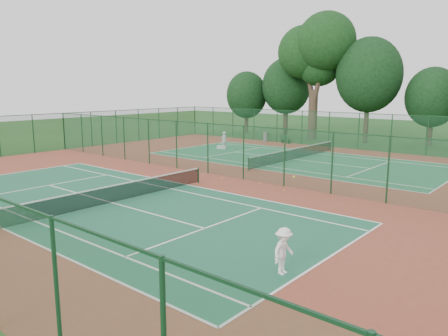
{
  "coord_description": "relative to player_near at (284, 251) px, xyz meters",
  "views": [
    {
      "loc": [
        18.34,
        -21.96,
        5.87
      ],
      "look_at": [
        3.52,
        -4.3,
        1.6
      ],
      "focal_mm": 35.0,
      "sensor_mm": 36.0,
      "label": 1
    }
  ],
  "objects": [
    {
      "name": "trash_bin",
      "position": [
        -20.27,
        28.34,
        -0.29
      ],
      "size": [
        0.6,
        0.6,
        0.97
      ],
      "primitive_type": "cylinder",
      "rotation": [
        0.0,
        0.0,
        0.13
      ],
      "color": "slate",
      "rests_on": "red_pad"
    },
    {
      "name": "court_near",
      "position": [
        -11.38,
        1.74,
        -0.77
      ],
      "size": [
        23.77,
        10.97,
        0.01
      ],
      "primitive_type": "cube",
      "color": "#1D5D40",
      "rests_on": "red_pad"
    },
    {
      "name": "evergreen_row",
      "position": [
        -10.88,
        34.99,
        -0.78
      ],
      "size": [
        39.0,
        5.0,
        12.0
      ],
      "primitive_type": null,
      "color": "black",
      "rests_on": "ground"
    },
    {
      "name": "red_pad",
      "position": [
        -11.38,
        10.74,
        -0.78
      ],
      "size": [
        40.0,
        36.0,
        0.01
      ],
      "primitive_type": "cube",
      "color": "brown",
      "rests_on": "ground"
    },
    {
      "name": "ground",
      "position": [
        -11.38,
        10.74,
        -0.78
      ],
      "size": [
        120.0,
        120.0,
        0.0
      ],
      "primitive_type": "plane",
      "color": "#1F4B17",
      "rests_on": "ground"
    },
    {
      "name": "kit_bag",
      "position": [
        -20.09,
        20.65,
        -0.61
      ],
      "size": [
        0.95,
        0.61,
        0.33
      ],
      "primitive_type": "cube",
      "rotation": [
        0.0,
        0.0,
        0.34
      ],
      "color": "silver",
      "rests_on": "red_pad"
    },
    {
      "name": "bench",
      "position": [
        -17.68,
        28.21,
        -0.36
      ],
      "size": [
        1.35,
        0.76,
        0.8
      ],
      "rotation": [
        0.0,
        0.0,
        -0.31
      ],
      "color": "#12341B",
      "rests_on": "red_pad"
    },
    {
      "name": "fence_west",
      "position": [
        -31.38,
        10.74,
        0.98
      ],
      "size": [
        0.09,
        36.0,
        3.5
      ],
      "rotation": [
        0.0,
        0.0,
        1.57
      ],
      "color": "#16442B",
      "rests_on": "ground"
    },
    {
      "name": "big_tree",
      "position": [
        -17.11,
        33.37,
        9.05
      ],
      "size": [
        9.04,
        6.61,
        13.88
      ],
      "color": "#3B2C20",
      "rests_on": "ground"
    },
    {
      "name": "stray_ball_c",
      "position": [
        -10.98,
        9.97,
        -0.74
      ],
      "size": [
        0.07,
        0.07,
        0.07
      ],
      "primitive_type": "sphere",
      "color": "yellow",
      "rests_on": "red_pad"
    },
    {
      "name": "player_near",
      "position": [
        0.0,
        0.0,
        0.0
      ],
      "size": [
        0.58,
        0.99,
        1.53
      ],
      "primitive_type": "imported",
      "rotation": [
        0.0,
        0.0,
        1.58
      ],
      "color": "white",
      "rests_on": "court_near"
    },
    {
      "name": "stray_ball_b",
      "position": [
        -6.12,
        9.77,
        -0.74
      ],
      "size": [
        0.07,
        0.07,
        0.07
      ],
      "primitive_type": "sphere",
      "color": "#EBF438",
      "rests_on": "red_pad"
    },
    {
      "name": "tennis_net_near",
      "position": [
        -11.38,
        1.74,
        -0.24
      ],
      "size": [
        0.1,
        12.9,
        0.97
      ],
      "color": "#12331E",
      "rests_on": "ground"
    },
    {
      "name": "fence_divider",
      "position": [
        -11.38,
        10.74,
        0.98
      ],
      "size": [
        40.0,
        0.09,
        3.5
      ],
      "color": "#18492A",
      "rests_on": "ground"
    },
    {
      "name": "court_far",
      "position": [
        -11.38,
        19.74,
        -0.77
      ],
      "size": [
        23.77,
        10.97,
        0.01
      ],
      "primitive_type": "cube",
      "color": "#216B42",
      "rests_on": "red_pad"
    },
    {
      "name": "tennis_net_far",
      "position": [
        -11.38,
        19.74,
        -0.24
      ],
      "size": [
        0.1,
        12.9,
        0.97
      ],
      "color": "#153A23",
      "rests_on": "ground"
    },
    {
      "name": "stray_ball_a",
      "position": [
        -8.26,
        10.4,
        -0.74
      ],
      "size": [
        0.06,
        0.06,
        0.06
      ],
      "primitive_type": "sphere",
      "color": "yellow",
      "rests_on": "red_pad"
    },
    {
      "name": "fence_north",
      "position": [
        -11.38,
        28.74,
        0.98
      ],
      "size": [
        40.0,
        0.09,
        3.5
      ],
      "color": "#194D2D",
      "rests_on": "ground"
    },
    {
      "name": "player_far",
      "position": [
        -19.95,
        20.83,
        0.07
      ],
      "size": [
        0.54,
        0.69,
        1.66
      ],
      "primitive_type": "imported",
      "rotation": [
        0.0,
        0.0,
        -1.84
      ],
      "color": "silver",
      "rests_on": "court_far"
    }
  ]
}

